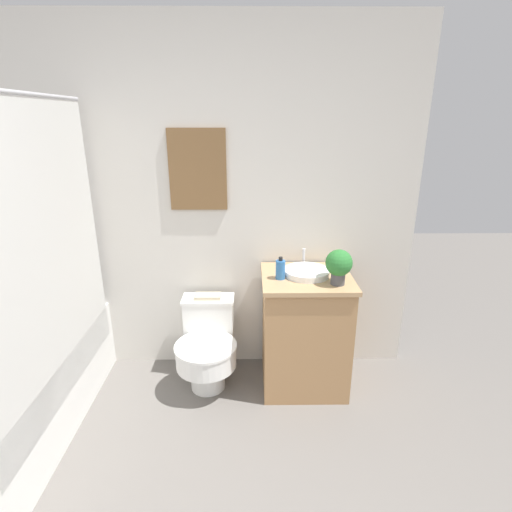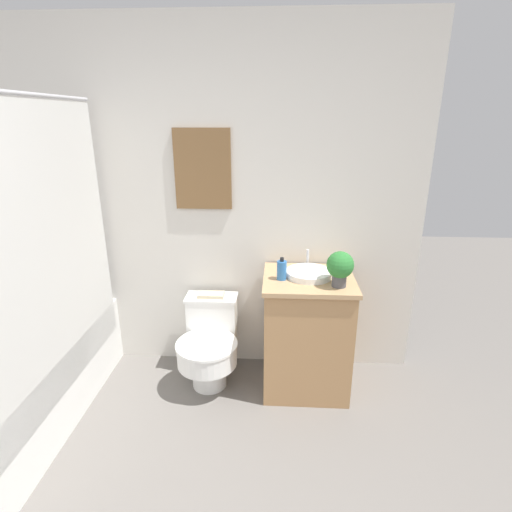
{
  "view_description": "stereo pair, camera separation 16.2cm",
  "coord_description": "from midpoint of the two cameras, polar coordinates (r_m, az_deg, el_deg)",
  "views": [
    {
      "loc": [
        0.5,
        -0.48,
        1.86
      ],
      "look_at": [
        0.53,
        1.86,
        1.05
      ],
      "focal_mm": 28.0,
      "sensor_mm": 36.0,
      "label": 1
    },
    {
      "loc": [
        0.66,
        -0.47,
        1.86
      ],
      "look_at": [
        0.53,
        1.86,
        1.05
      ],
      "focal_mm": 28.0,
      "sensor_mm": 36.0,
      "label": 2
    }
  ],
  "objects": [
    {
      "name": "wall_back",
      "position": [
        2.93,
        -12.09,
        6.84
      ],
      "size": [
        3.36,
        0.07,
        2.5
      ],
      "color": "silver",
      "rests_on": "ground_plane"
    },
    {
      "name": "shower_area",
      "position": [
        2.93,
        -31.65,
        -15.95
      ],
      "size": [
        0.58,
        1.53,
        1.98
      ],
      "color": "white",
      "rests_on": "ground_plane"
    },
    {
      "name": "toilet",
      "position": [
        2.96,
        -8.55,
        -12.58
      ],
      "size": [
        0.43,
        0.57,
        0.62
      ],
      "color": "white",
      "rests_on": "ground_plane"
    },
    {
      "name": "vanity",
      "position": [
        2.89,
        5.32,
        -10.64
      ],
      "size": [
        0.61,
        0.55,
        0.85
      ],
      "color": "#AD7F51",
      "rests_on": "ground_plane"
    },
    {
      "name": "sink",
      "position": [
        2.72,
        5.56,
        -2.32
      ],
      "size": [
        0.31,
        0.35,
        0.13
      ],
      "color": "white",
      "rests_on": "vanity"
    },
    {
      "name": "soap_bottle",
      "position": [
        2.63,
        1.75,
        -1.95
      ],
      "size": [
        0.06,
        0.06,
        0.15
      ],
      "color": "#2D6BB2",
      "rests_on": "vanity"
    },
    {
      "name": "potted_plant",
      "position": [
        2.56,
        9.98,
        -1.24
      ],
      "size": [
        0.17,
        0.17,
        0.23
      ],
      "color": "#4C4C51",
      "rests_on": "vanity"
    },
    {
      "name": "book_on_tank",
      "position": [
        2.95,
        -8.46,
        -5.72
      ],
      "size": [
        0.19,
        0.11,
        0.02
      ],
      "color": "beige",
      "rests_on": "toilet"
    }
  ]
}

